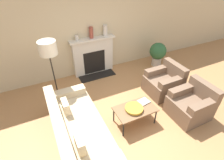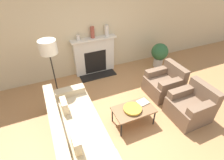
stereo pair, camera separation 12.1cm
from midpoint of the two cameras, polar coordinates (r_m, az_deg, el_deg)
ground_plane at (r=4.25m, az=6.22°, el=-12.81°), size 18.00×18.00×0.00m
wall_back at (r=5.39m, az=-6.15°, el=16.67°), size 18.00×0.06×2.90m
fireplace at (r=5.60m, az=-5.09°, el=7.77°), size 1.40×0.59×1.18m
couch at (r=3.72m, az=-10.83°, el=-15.82°), size 0.95×2.21×0.79m
armchair_near at (r=4.50m, az=25.08°, el=-7.75°), size 0.85×0.79×0.84m
armchair_far at (r=4.99m, az=17.45°, el=-1.10°), size 0.85×0.79×0.84m
coffee_table at (r=3.92m, az=7.98°, el=-9.79°), size 0.90×0.54×0.43m
bowl at (r=3.85m, az=7.63°, el=-9.30°), size 0.40×0.40×0.06m
book at (r=4.07m, az=10.85°, el=-7.14°), size 0.27×0.24×0.02m
floor_lamp at (r=4.23m, az=-19.10°, el=8.59°), size 0.40×0.40×1.67m
mantel_vase_left at (r=5.22m, az=-10.35°, el=13.47°), size 0.10×0.10×0.15m
mantel_vase_center_left at (r=5.30m, az=-5.74°, el=15.22°), size 0.12×0.12×0.33m
mantel_vase_center_right at (r=5.45m, az=-1.09°, el=15.89°), size 0.13×0.13×0.32m
potted_plant at (r=6.21m, az=15.80°, el=8.41°), size 0.56×0.56×0.82m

